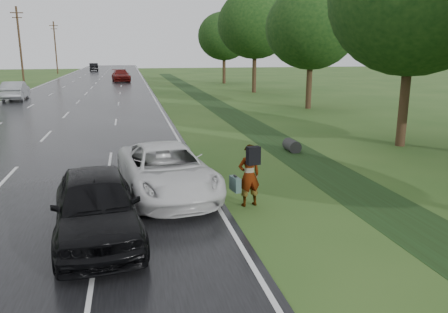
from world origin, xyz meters
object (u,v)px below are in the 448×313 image
pedestrian (248,175)px  white_pickup (167,170)px  dark_sedan (96,205)px  silver_sedan (15,91)px

pedestrian → white_pickup: size_ratio=0.33×
white_pickup → dark_sedan: bearing=-129.8°
white_pickup → dark_sedan: dark_sedan is taller
white_pickup → dark_sedan: size_ratio=1.14×
pedestrian → white_pickup: bearing=-43.3°
dark_sedan → silver_sedan: size_ratio=0.96×
dark_sedan → silver_sedan: 34.66m
dark_sedan → silver_sedan: (-9.30, 33.39, 0.01)m
pedestrian → dark_sedan: 4.42m
pedestrian → white_pickup: pedestrian is taller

